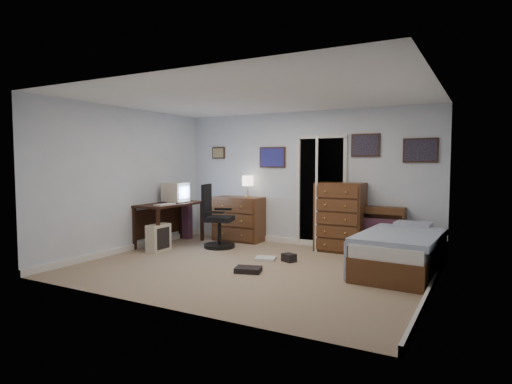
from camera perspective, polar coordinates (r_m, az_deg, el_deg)
floor at (r=6.44m, az=-0.57°, el=-10.09°), size 5.00×4.00×0.02m
computer_desk at (r=8.26m, az=-11.91°, el=-2.69°), size 0.64×1.37×0.79m
crt_monitor at (r=8.27m, az=-10.65°, el=-0.04°), size 0.41×0.38×0.38m
keyboard at (r=7.80m, az=-12.07°, el=-1.64°), size 0.16×0.42×0.03m
pc_tower at (r=7.71m, az=-12.86°, el=-5.97°), size 0.22×0.44×0.47m
office_chair at (r=7.84m, az=-5.38°, el=-4.16°), size 0.70×0.70×1.16m
media_stack at (r=8.83m, az=-9.14°, el=-3.76°), size 0.15×0.15×0.75m
low_dresser at (r=8.50m, az=-2.27°, el=-3.59°), size 0.98×0.49×0.87m
table_lamp at (r=8.33m, az=-1.11°, el=1.41°), size 0.22×0.22×0.42m
doorway at (r=8.20m, az=9.36°, el=0.06°), size 0.96×1.12×2.05m
tall_dresser at (r=7.61m, az=11.15°, el=-3.30°), size 0.82×0.48×1.20m
headboard_bookcase at (r=7.58m, az=15.91°, el=-4.74°), size 0.90×0.24×0.80m
bed at (r=6.45m, az=18.75°, el=-7.49°), size 1.12×1.97×0.63m
wall_posters at (r=7.83m, az=10.24°, el=5.32°), size 4.38×0.04×0.60m
floor_clutter at (r=6.52m, az=1.14°, el=-9.47°), size 0.69×1.16×0.13m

